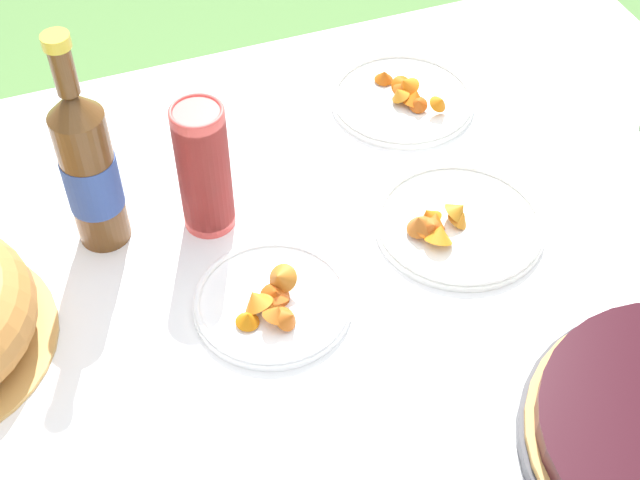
{
  "coord_description": "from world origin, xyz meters",
  "views": [
    {
      "loc": [
        -0.26,
        -0.64,
        1.59
      ],
      "look_at": [
        0.01,
        0.1,
        0.74
      ],
      "focal_mm": 50.0,
      "sensor_mm": 36.0,
      "label": 1
    }
  ],
  "objects_px": {
    "cup_stack": "(204,169)",
    "snack_plate_far": "(403,97)",
    "cider_bottle_amber": "(89,168)",
    "snack_plate_left": "(456,223)",
    "snack_plate_right": "(272,301)"
  },
  "relations": [
    {
      "from": "cup_stack",
      "to": "snack_plate_far",
      "type": "bearing_deg",
      "value": 22.12
    },
    {
      "from": "cider_bottle_amber",
      "to": "snack_plate_right",
      "type": "xyz_separation_m",
      "value": [
        0.18,
        -0.2,
        -0.11
      ]
    },
    {
      "from": "cup_stack",
      "to": "snack_plate_far",
      "type": "height_order",
      "value": "cup_stack"
    },
    {
      "from": "snack_plate_right",
      "to": "snack_plate_far",
      "type": "distance_m",
      "value": 0.46
    },
    {
      "from": "cup_stack",
      "to": "snack_plate_right",
      "type": "relative_size",
      "value": 0.97
    },
    {
      "from": "cider_bottle_amber",
      "to": "snack_plate_right",
      "type": "distance_m",
      "value": 0.29
    },
    {
      "from": "cider_bottle_amber",
      "to": "snack_plate_right",
      "type": "height_order",
      "value": "cider_bottle_amber"
    },
    {
      "from": "cup_stack",
      "to": "snack_plate_far",
      "type": "relative_size",
      "value": 0.87
    },
    {
      "from": "cup_stack",
      "to": "snack_plate_left",
      "type": "relative_size",
      "value": 0.84
    },
    {
      "from": "snack_plate_left",
      "to": "snack_plate_far",
      "type": "relative_size",
      "value": 1.03
    },
    {
      "from": "cider_bottle_amber",
      "to": "cup_stack",
      "type": "bearing_deg",
      "value": -9.94
    },
    {
      "from": "cup_stack",
      "to": "snack_plate_right",
      "type": "distance_m",
      "value": 0.2
    },
    {
      "from": "snack_plate_left",
      "to": "snack_plate_right",
      "type": "relative_size",
      "value": 1.15
    },
    {
      "from": "cider_bottle_amber",
      "to": "snack_plate_left",
      "type": "height_order",
      "value": "cider_bottle_amber"
    },
    {
      "from": "cider_bottle_amber",
      "to": "snack_plate_left",
      "type": "relative_size",
      "value": 1.38
    }
  ]
}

